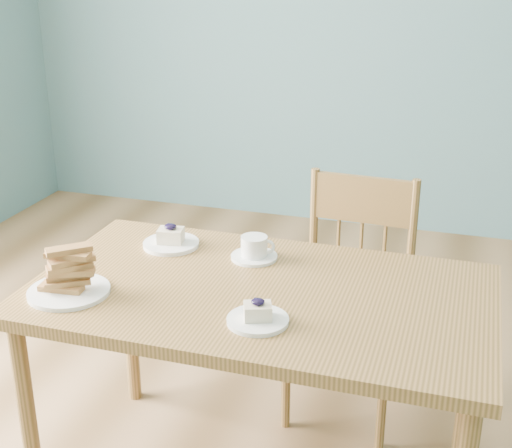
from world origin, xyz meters
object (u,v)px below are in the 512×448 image
dining_table (260,311)px  cheesecake_plate_near (258,316)px  biscotti_plate (68,278)px  cheesecake_plate_far (171,240)px  coffee_cup (255,249)px  dining_chair (350,299)px

dining_table → cheesecake_plate_near: cheesecake_plate_near is taller
biscotti_plate → dining_table: bearing=20.3°
dining_table → cheesecake_plate_far: cheesecake_plate_far is taller
coffee_cup → dining_chair: bearing=41.1°
cheesecake_plate_near → cheesecake_plate_far: cheesecake_plate_far is taller
cheesecake_plate_far → coffee_cup: (0.28, -0.01, 0.01)m
dining_chair → cheesecake_plate_near: size_ratio=5.36×
coffee_cup → cheesecake_plate_near: bearing=-80.9°
biscotti_plate → cheesecake_plate_near: bearing=-0.0°
dining_table → dining_chair: (0.17, 0.50, -0.18)m
dining_chair → cheesecake_plate_far: bearing=-148.0°
dining_table → biscotti_plate: 0.54m
dining_table → biscotti_plate: bearing=-159.5°
dining_chair → dining_table: bearing=-105.9°
dining_table → coffee_cup: size_ratio=9.02×
dining_table → coffee_cup: coffee_cup is taller
coffee_cup → biscotti_plate: biscotti_plate is taller
dining_chair → coffee_cup: dining_chair is taller
dining_chair → coffee_cup: (-0.25, -0.31, 0.28)m
dining_table → dining_chair: 0.56m
cheesecake_plate_near → cheesecake_plate_far: 0.56m
dining_table → cheesecake_plate_near: bearing=-74.8°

